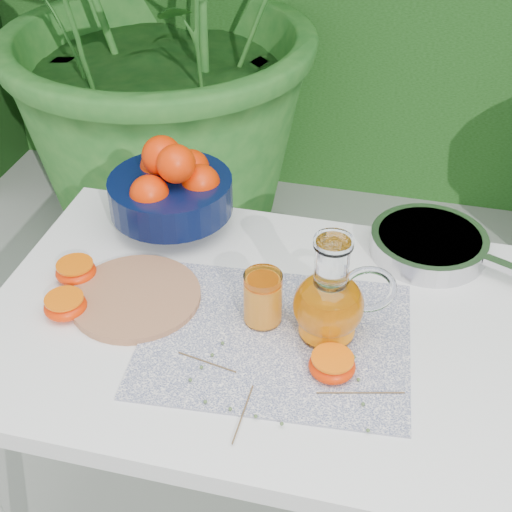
% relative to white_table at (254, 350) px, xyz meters
% --- Properties ---
extents(white_table, '(1.00, 0.70, 0.75)m').
position_rel_white_table_xyz_m(white_table, '(0.00, 0.00, 0.00)').
color(white_table, white).
rests_on(white_table, ground).
extents(placemat, '(0.50, 0.41, 0.00)m').
position_rel_white_table_xyz_m(placemat, '(0.05, -0.04, 0.08)').
color(placemat, '#0D194B').
rests_on(placemat, white_table).
extents(cutting_board, '(0.28, 0.28, 0.02)m').
position_rel_white_table_xyz_m(cutting_board, '(-0.23, -0.00, 0.09)').
color(cutting_board, '#AA6E4C').
rests_on(cutting_board, white_table).
extents(fruit_bowl, '(0.34, 0.34, 0.21)m').
position_rel_white_table_xyz_m(fruit_bowl, '(-0.24, 0.26, 0.18)').
color(fruit_bowl, black).
rests_on(fruit_bowl, white_table).
extents(juice_pitcher, '(0.19, 0.15, 0.21)m').
position_rel_white_table_xyz_m(juice_pitcher, '(0.14, -0.01, 0.16)').
color(juice_pitcher, white).
rests_on(juice_pitcher, white_table).
extents(juice_tumbler, '(0.09, 0.09, 0.10)m').
position_rel_white_table_xyz_m(juice_tumbler, '(0.02, -0.00, 0.13)').
color(juice_tumbler, white).
rests_on(juice_tumbler, white_table).
extents(saute_pan, '(0.44, 0.31, 0.04)m').
position_rel_white_table_xyz_m(saute_pan, '(0.30, 0.28, 0.11)').
color(saute_pan, '#B6B6BB').
rests_on(saute_pan, white_table).
extents(orange_halves, '(0.61, 0.22, 0.04)m').
position_rel_white_table_xyz_m(orange_halves, '(-0.18, -0.05, 0.10)').
color(orange_halves, '#F52802').
rests_on(orange_halves, white_table).
extents(thyme_sprigs, '(0.39, 0.23, 0.01)m').
position_rel_white_table_xyz_m(thyme_sprigs, '(0.07, -0.17, 0.09)').
color(thyme_sprigs, brown).
rests_on(thyme_sprigs, white_table).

